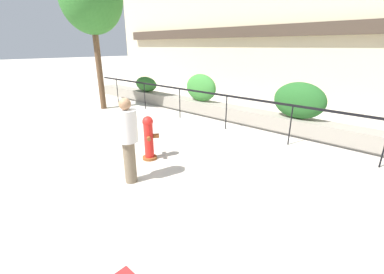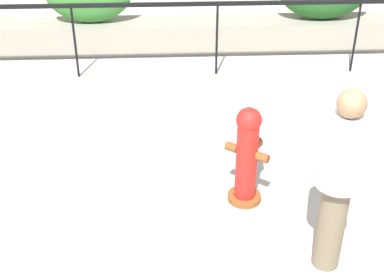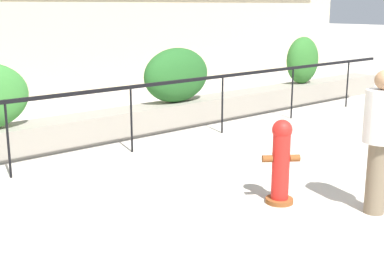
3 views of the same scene
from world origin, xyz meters
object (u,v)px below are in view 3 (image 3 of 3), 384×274
hedge_bush_2 (177,75)px  pedestrian (380,133)px  hedge_bush_3 (303,60)px  fire_hydrant (281,161)px

hedge_bush_2 → pedestrian: pedestrian is taller
hedge_bush_2 → hedge_bush_3: (4.15, 0.00, 0.03)m
hedge_bush_3 → fire_hydrant: hedge_bush_3 is taller
hedge_bush_2 → pedestrian: 5.45m
hedge_bush_2 → hedge_bush_3: 4.15m
hedge_bush_3 → pedestrian: bearing=-135.7°
fire_hydrant → hedge_bush_3: bearing=35.7°
fire_hydrant → pedestrian: bearing=-58.2°
hedge_bush_2 → hedge_bush_3: hedge_bush_3 is taller
hedge_bush_3 → fire_hydrant: (-6.03, -4.33, -0.54)m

